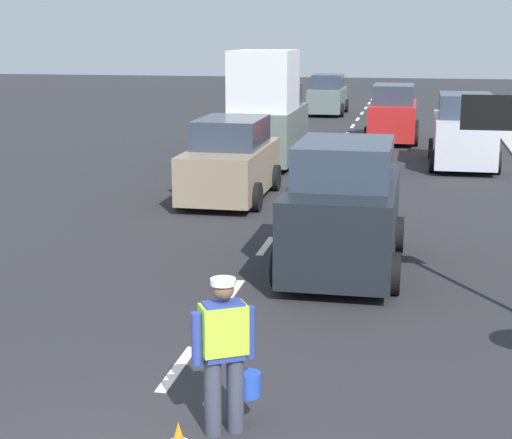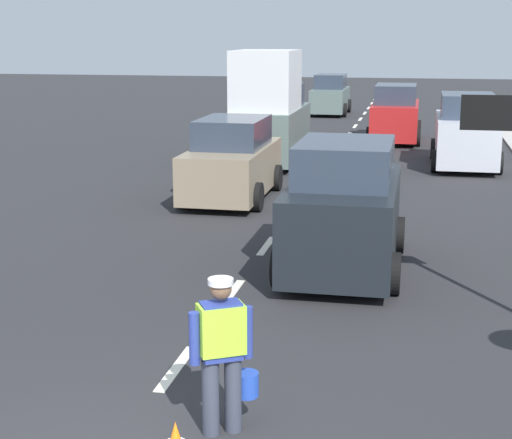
% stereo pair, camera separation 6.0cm
% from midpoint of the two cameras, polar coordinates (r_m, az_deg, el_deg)
% --- Properties ---
extents(ground_plane, '(96.00, 96.00, 0.00)m').
position_cam_midpoint_polar(ground_plane, '(27.71, 5.59, 4.56)').
color(ground_plane, '#28282B').
extents(lane_center_line, '(0.14, 46.40, 0.01)m').
position_cam_midpoint_polar(lane_center_line, '(31.85, 6.39, 5.66)').
color(lane_center_line, silver).
rests_on(lane_center_line, ground).
extents(road_worker, '(0.64, 0.60, 1.67)m').
position_cam_midpoint_polar(road_worker, '(8.34, -2.11, -9.01)').
color(road_worker, '#383D4C').
rests_on(road_worker, ground).
extents(lane_direction_sign, '(1.16, 0.11, 3.20)m').
position_cam_midpoint_polar(lane_direction_sign, '(12.10, 17.71, 4.57)').
color(lane_direction_sign, gray).
rests_on(lane_direction_sign, ground).
extents(delivery_truck, '(2.16, 4.60, 3.54)m').
position_cam_midpoint_polar(delivery_truck, '(25.45, 1.02, 7.53)').
color(delivery_truck, slate).
rests_on(delivery_truck, ground).
extents(car_outgoing_ahead, '(2.05, 4.14, 2.26)m').
position_cam_midpoint_polar(car_outgoing_ahead, '(14.10, 6.36, 0.66)').
color(car_outgoing_ahead, black).
rests_on(car_outgoing_ahead, ground).
extents(car_parked_far, '(2.03, 4.28, 2.24)m').
position_cam_midpoint_polar(car_parked_far, '(25.82, 14.62, 5.93)').
color(car_parked_far, silver).
rests_on(car_parked_far, ground).
extents(car_oncoming_lead, '(2.01, 4.19, 2.01)m').
position_cam_midpoint_polar(car_oncoming_lead, '(20.09, -1.61, 4.09)').
color(car_oncoming_lead, gray).
rests_on(car_oncoming_lead, ground).
extents(car_oncoming_third, '(1.90, 4.02, 2.00)m').
position_cam_midpoint_polar(car_oncoming_third, '(41.43, 5.29, 8.66)').
color(car_oncoming_third, slate).
rests_on(car_oncoming_third, ground).
extents(car_outgoing_far, '(1.96, 4.34, 2.14)m').
position_cam_midpoint_polar(car_outgoing_far, '(31.41, 9.83, 7.27)').
color(car_outgoing_far, red).
rests_on(car_outgoing_far, ground).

